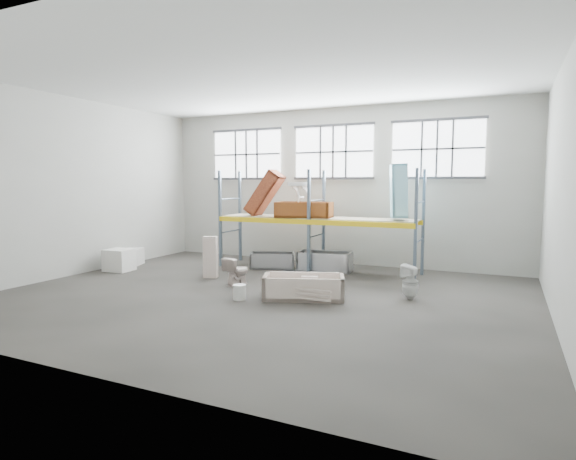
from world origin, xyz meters
The scene contains 34 objects.
floor centered at (0.00, 0.00, -0.05)m, with size 12.00×10.00×0.10m, color #48433D.
ceiling centered at (0.00, 0.00, 5.05)m, with size 12.00×10.00×0.10m, color silver.
wall_back centered at (0.00, 5.05, 2.50)m, with size 12.00×0.10×5.00m, color #9F9E94.
wall_front centered at (0.00, -5.05, 2.50)m, with size 12.00×0.10×5.00m, color #A2A097.
wall_left centered at (-6.05, 0.00, 2.50)m, with size 0.10×10.00×5.00m, color #9E9C93.
wall_right centered at (6.05, 0.00, 2.50)m, with size 0.10×10.00×5.00m, color #BAB8AC.
window_left centered at (-3.20, 4.94, 3.60)m, with size 2.60×0.04×1.60m, color white.
window_mid centered at (0.00, 4.94, 3.60)m, with size 2.60×0.04×1.60m, color white.
window_right centered at (3.20, 4.94, 3.60)m, with size 2.60×0.04×1.60m, color white.
rack_upright_la centered at (-3.00, 2.90, 1.50)m, with size 0.08×0.08×3.00m, color slate.
rack_upright_lb centered at (-3.00, 4.10, 1.50)m, with size 0.08×0.08×3.00m, color slate.
rack_upright_ma centered at (0.00, 2.90, 1.50)m, with size 0.08×0.08×3.00m, color slate.
rack_upright_mb centered at (0.00, 4.10, 1.50)m, with size 0.08×0.08×3.00m, color slate.
rack_upright_ra centered at (3.00, 2.90, 1.50)m, with size 0.08×0.08×3.00m, color slate.
rack_upright_rb centered at (3.00, 4.10, 1.50)m, with size 0.08×0.08×3.00m, color slate.
rack_beam_front centered at (0.00, 2.90, 1.50)m, with size 6.00×0.10×0.14m, color yellow.
rack_beam_back centered at (0.00, 4.10, 1.50)m, with size 6.00×0.10×0.14m, color yellow.
shelf_deck centered at (0.00, 3.50, 1.58)m, with size 5.90×1.10×0.03m, color gray.
wet_patch centered at (0.00, 2.70, 0.00)m, with size 1.80×1.80×0.00m, color black.
bathtub_beige centered at (1.01, 0.19, 0.27)m, with size 1.81×0.85×0.53m, color beige, non-canonical shape.
cistern_spare centered at (1.03, 0.48, 0.28)m, with size 0.39×0.18×0.37m, color #F4DDD2.
sink_in_tub centered at (0.69, 0.54, 0.16)m, with size 0.44×0.44×0.15m, color beige.
toilet_beige centered at (-1.10, 0.75, 0.36)m, with size 0.41×0.71×0.73m, color beige.
cistern_tall centered at (-2.25, 1.25, 0.57)m, with size 0.37×0.24×1.15m, color beige.
toilet_white centered at (3.21, 1.13, 0.40)m, with size 0.36×0.36×0.79m, color white.
steel_tub_left centered at (-1.34, 3.23, 0.24)m, with size 1.32×0.62×0.48m, color #A0A2A8, non-canonical shape.
steel_tub_right centered at (0.28, 3.48, 0.29)m, with size 1.57×0.73×0.58m, color #B8BBC0, non-canonical shape.
rust_tub_flat centered at (-0.34, 3.35, 1.82)m, with size 1.64×0.77×0.46m, color #8F460C, non-canonical shape.
rust_tub_tilted centered at (-1.71, 3.47, 2.29)m, with size 1.48×0.70×0.42m, color #9C4523, non-canonical shape.
sink_on_shelf centered at (-0.42, 3.11, 2.09)m, with size 0.67×0.51×0.59m, color white.
blue_tub_upright centered at (2.42, 3.47, 2.40)m, with size 1.46×0.68×0.41m, color #9CE3F9, non-canonical shape.
bucket centered at (-0.26, -0.53, 0.17)m, with size 0.29×0.29×0.34m, color silver.
carton_near centered at (-5.31, 0.94, 0.32)m, with size 0.75×0.65×0.65m, color white.
carton_far centered at (-5.72, 1.87, 0.26)m, with size 0.62×0.62×0.52m, color beige.
Camera 1 is at (5.10, -9.41, 2.63)m, focal length 29.17 mm.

